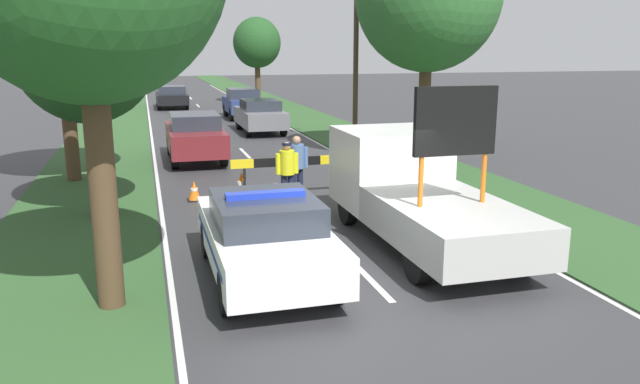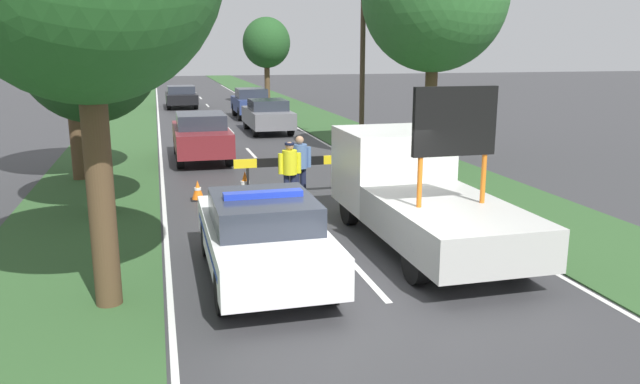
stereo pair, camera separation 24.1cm
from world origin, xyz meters
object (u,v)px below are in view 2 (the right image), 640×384
object	(u,v)px
traffic_cone_lane_edge	(370,172)
utility_pole	(363,46)
police_car	(263,235)
road_barrier	(302,163)
traffic_cone_centre_front	(245,184)
traffic_cone_behind_barrier	(240,216)
roadside_tree_mid_right	(266,43)
queued_car_hatch_blue	(251,103)
roadside_tree_near_left	(66,17)
traffic_cone_near_police	(198,190)
roadside_tree_near_right	(89,49)
queued_car_sedan_black	(181,96)
pedestrian_civilian	(300,162)
queued_car_wagon_maroon	(201,136)
police_officer	(290,168)
work_truck	(414,189)
queued_car_suv_grey	(268,115)
traffic_cone_near_truck	(286,187)

from	to	relation	value
traffic_cone_lane_edge	utility_pole	xyz separation A→B (m)	(1.94, 6.67, 3.62)
police_car	road_barrier	world-z (taller)	police_car
traffic_cone_centre_front	traffic_cone_behind_barrier	xyz separation A→B (m)	(-0.52, -2.86, -0.08)
roadside_tree_mid_right	queued_car_hatch_blue	bearing A→B (deg)	-105.35
police_car	queued_car_hatch_blue	world-z (taller)	queued_car_hatch_blue
road_barrier	roadside_tree_near_left	size ratio (longest dim) A/B	0.51
traffic_cone_centre_front	queued_car_hatch_blue	distance (m)	19.16
traffic_cone_near_police	roadside_tree_near_right	bearing A→B (deg)	-159.63
roadside_tree_near_left	utility_pole	distance (m)	11.10
queued_car_sedan_black	roadside_tree_mid_right	size ratio (longest dim) A/B	0.74
pedestrian_civilian	traffic_cone_centre_front	distance (m)	1.61
traffic_cone_behind_barrier	queued_car_wagon_maroon	distance (m)	8.90
roadside_tree_near_right	queued_car_wagon_maroon	bearing A→B (deg)	67.49
traffic_cone_near_police	roadside_tree_near_left	world-z (taller)	roadside_tree_near_left
queued_car_wagon_maroon	roadside_tree_near_left	xyz separation A→B (m)	(-3.79, -2.56, 3.86)
police_officer	queued_car_wagon_maroon	xyz separation A→B (m)	(-1.67, 7.19, -0.10)
pedestrian_civilian	traffic_cone_behind_barrier	bearing A→B (deg)	-118.80
traffic_cone_centre_front	queued_car_sedan_black	bearing A→B (deg)	91.25
queued_car_wagon_maroon	traffic_cone_behind_barrier	bearing A→B (deg)	91.19
traffic_cone_centre_front	pedestrian_civilian	bearing A→B (deg)	-24.55
traffic_cone_centre_front	queued_car_sedan_black	size ratio (longest dim) A/B	0.16
queued_car_sedan_black	queued_car_wagon_maroon	bearing A→B (deg)	89.63
traffic_cone_behind_barrier	queued_car_wagon_maroon	world-z (taller)	queued_car_wagon_maroon
pedestrian_civilian	roadside_tree_near_right	size ratio (longest dim) A/B	0.30
queued_car_wagon_maroon	work_truck	bearing A→B (deg)	108.93
traffic_cone_behind_barrier	utility_pole	bearing A→B (deg)	59.11
roadside_tree_mid_right	queued_car_wagon_maroon	bearing A→B (deg)	-105.69
roadside_tree_mid_right	utility_pole	bearing A→B (deg)	-89.28
work_truck	queued_car_suv_grey	size ratio (longest dim) A/B	1.35
queued_car_suv_grey	traffic_cone_lane_edge	bearing A→B (deg)	94.92
traffic_cone_behind_barrier	work_truck	bearing A→B (deg)	-25.16
police_officer	pedestrian_civilian	bearing A→B (deg)	-104.77
traffic_cone_near_truck	roadside_tree_mid_right	size ratio (longest dim) A/B	0.09
police_car	traffic_cone_near_truck	world-z (taller)	police_car
work_truck	traffic_cone_near_police	distance (m)	6.13
traffic_cone_lane_edge	utility_pole	distance (m)	7.83
road_barrier	queued_car_hatch_blue	bearing A→B (deg)	82.50
traffic_cone_near_police	queued_car_wagon_maroon	bearing A→B (deg)	84.88
queued_car_wagon_maroon	road_barrier	bearing A→B (deg)	109.11
road_barrier	roadside_tree_near_right	size ratio (longest dim) A/B	0.65
road_barrier	utility_pole	distance (m)	9.49
pedestrian_civilian	traffic_cone_near_truck	xyz separation A→B (m)	(-0.28, 0.48, -0.73)
police_officer	traffic_cone_behind_barrier	world-z (taller)	police_officer
traffic_cone_near_truck	queued_car_suv_grey	bearing A→B (deg)	82.21
roadside_tree_near_right	queued_car_suv_grey	bearing A→B (deg)	64.74
police_officer	traffic_cone_near_police	size ratio (longest dim) A/B	3.11
queued_car_wagon_maroon	queued_car_suv_grey	world-z (taller)	queued_car_wagon_maroon
police_officer	traffic_cone_behind_barrier	bearing A→B (deg)	68.44
road_barrier	traffic_cone_centre_front	size ratio (longest dim) A/B	5.14
traffic_cone_near_truck	traffic_cone_near_police	bearing A→B (deg)	176.67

